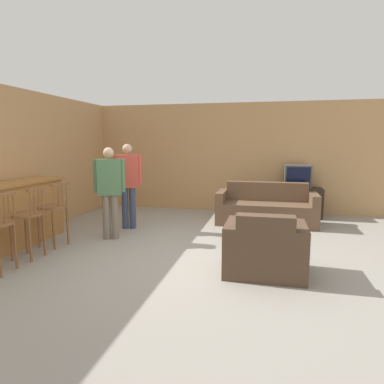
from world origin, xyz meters
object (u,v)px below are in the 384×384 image
at_px(bar_chair_far, 53,211).
at_px(tv_unit, 296,202).
at_px(bar_chair_mid, 28,219).
at_px(armchair_near, 265,250).
at_px(couch_far, 266,209).
at_px(person_by_counter, 110,188).
at_px(tv, 298,176).
at_px(person_by_window, 128,181).
at_px(coffee_table, 251,222).

height_order(bar_chair_far, tv_unit, bar_chair_far).
relative_size(bar_chair_mid, armchair_near, 1.03).
bearing_deg(couch_far, armchair_near, -89.74).
height_order(couch_far, armchair_near, couch_far).
height_order(tv_unit, person_by_counter, person_by_counter).
bearing_deg(couch_far, bar_chair_far, -144.70).
height_order(tv_unit, tv, tv).
bearing_deg(tv, bar_chair_mid, -136.32).
bearing_deg(person_by_window, tv, 29.67).
distance_m(bar_chair_mid, armchair_near, 3.35).
xyz_separation_m(bar_chair_mid, tv, (3.99, 3.81, 0.33)).
distance_m(tv, person_by_counter, 4.20).
distance_m(bar_chair_far, tv, 5.13).
xyz_separation_m(bar_chair_mid, bar_chair_far, (-0.00, 0.60, 0.00)).
bearing_deg(coffee_table, tv, 67.54).
bearing_deg(tv_unit, person_by_window, -150.29).
xyz_separation_m(couch_far, person_by_counter, (-2.62, -1.77, 0.59)).
distance_m(bar_chair_far, coffee_table, 3.26).
bearing_deg(person_by_window, bar_chair_mid, -110.28).
height_order(person_by_window, person_by_counter, person_by_window).
bearing_deg(person_by_counter, bar_chair_far, -140.25).
xyz_separation_m(tv_unit, person_by_counter, (-3.28, -2.62, 0.57)).
bearing_deg(bar_chair_mid, armchair_near, 2.34).
relative_size(bar_chair_mid, couch_far, 0.52).
xyz_separation_m(couch_far, person_by_window, (-2.61, -1.01, 0.63)).
xyz_separation_m(bar_chair_far, person_by_window, (0.72, 1.35, 0.35)).
bearing_deg(person_by_counter, person_by_window, 89.04).
bearing_deg(coffee_table, person_by_window, 172.33).
bearing_deg(person_by_window, couch_far, 21.16).
bearing_deg(bar_chair_mid, bar_chair_far, 90.02).
relative_size(bar_chair_far, couch_far, 0.52).
bearing_deg(bar_chair_far, tv_unit, 38.85).
height_order(bar_chair_far, person_by_window, person_by_window).
relative_size(couch_far, coffee_table, 1.83).
xyz_separation_m(coffee_table, person_by_window, (-2.37, 0.32, 0.61)).
height_order(bar_chair_mid, person_by_window, person_by_window).
bearing_deg(tv_unit, armchair_near, -99.98).
bearing_deg(bar_chair_mid, tv_unit, 43.70).
xyz_separation_m(bar_chair_far, person_by_counter, (0.71, 0.59, 0.32)).
height_order(bar_chair_far, coffee_table, bar_chair_far).
distance_m(couch_far, tv, 1.24).
height_order(couch_far, tv, tv).
relative_size(couch_far, person_by_counter, 1.27).
height_order(coffee_table, tv_unit, tv_unit).
bearing_deg(armchair_near, coffee_table, 99.70).
bearing_deg(person_by_counter, tv, 38.62).
relative_size(armchair_near, coffee_table, 0.92).
relative_size(bar_chair_far, person_by_window, 0.63).
height_order(bar_chair_mid, coffee_table, bar_chair_mid).
height_order(bar_chair_far, tv, tv).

